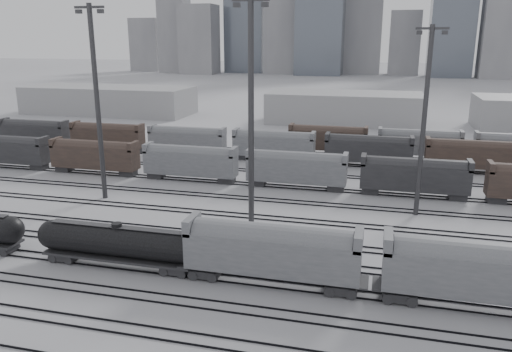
% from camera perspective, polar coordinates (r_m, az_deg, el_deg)
% --- Properties ---
extents(ground, '(900.00, 900.00, 0.00)m').
position_cam_1_polar(ground, '(49.59, -11.38, -11.08)').
color(ground, silver).
rests_on(ground, ground).
extents(tracks, '(220.00, 71.50, 0.16)m').
position_cam_1_polar(tracks, '(64.44, -4.70, -4.38)').
color(tracks, black).
rests_on(tracks, ground).
extents(tank_car_b, '(17.61, 2.94, 4.35)m').
position_cam_1_polar(tank_car_b, '(51.28, -15.48, -7.34)').
color(tank_car_b, '#242427').
rests_on(tank_car_b, ground).
extents(hopper_car_a, '(16.03, 3.19, 5.73)m').
position_cam_1_polar(hopper_car_a, '(45.55, 1.80, -8.32)').
color(hopper_car_a, '#242427').
rests_on(hopper_car_a, ground).
extents(hopper_car_b, '(16.41, 3.26, 5.87)m').
position_cam_1_polar(hopper_car_b, '(45.52, 24.74, -9.73)').
color(hopper_car_b, '#242427').
rests_on(hopper_car_b, ground).
extents(light_mast_b, '(4.21, 0.67, 26.30)m').
position_cam_1_polar(light_mast_b, '(71.32, -17.72, 8.34)').
color(light_mast_b, '#353538').
rests_on(light_mast_b, ground).
extents(light_mast_c, '(4.23, 0.68, 26.47)m').
position_cam_1_polar(light_mast_c, '(57.66, -0.57, 7.63)').
color(light_mast_c, '#353538').
rests_on(light_mast_c, ground).
extents(light_mast_d, '(3.76, 0.60, 23.49)m').
position_cam_1_polar(light_mast_d, '(64.63, 18.67, 6.26)').
color(light_mast_d, '#353538').
rests_on(light_mast_d, ground).
extents(bg_string_near, '(151.00, 3.00, 5.60)m').
position_cam_1_polar(bg_string_near, '(75.19, 4.63, 0.70)').
color(bg_string_near, slate).
rests_on(bg_string_near, ground).
extents(bg_string_mid, '(151.00, 3.00, 5.60)m').
position_cam_1_polar(bg_string_mid, '(89.79, 12.70, 2.80)').
color(bg_string_mid, '#242427').
rests_on(bg_string_mid, ground).
extents(bg_string_far, '(66.00, 3.00, 5.60)m').
position_cam_1_polar(bg_string_far, '(98.81, 23.06, 3.08)').
color(bg_string_far, '#48362D').
rests_on(bg_string_far, ground).
extents(warehouse_left, '(50.00, 18.00, 8.00)m').
position_cam_1_polar(warehouse_left, '(157.72, -16.46, 8.33)').
color(warehouse_left, '#97989A').
rests_on(warehouse_left, ground).
extents(warehouse_mid, '(40.00, 18.00, 8.00)m').
position_cam_1_polar(warehouse_mid, '(136.27, 10.07, 7.69)').
color(warehouse_mid, '#97989A').
rests_on(warehouse_mid, ground).
extents(skyline, '(316.00, 22.40, 95.00)m').
position_cam_1_polar(skyline, '(320.10, 13.29, 17.38)').
color(skyline, '#9B9B9E').
rests_on(skyline, ground).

